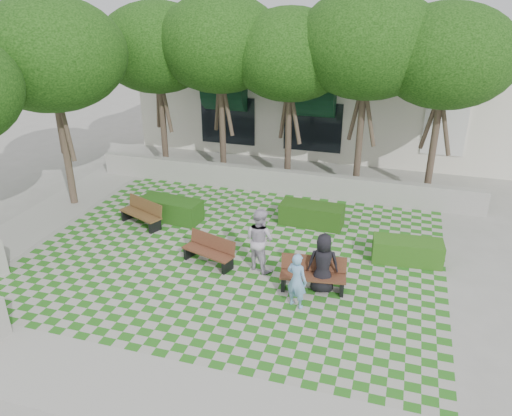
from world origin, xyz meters
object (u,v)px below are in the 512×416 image
(bench_east, at_px, (313,275))
(person_dark, at_px, (323,263))
(person_white, at_px, (260,240))
(hedge_midright, at_px, (312,215))
(hedge_midleft, at_px, (171,209))
(hedge_east, at_px, (407,251))
(person_blue, at_px, (297,280))
(bench_west, at_px, (142,213))
(bench_mid, at_px, (209,251))

(bench_east, relative_size, person_dark, 1.08)
(bench_east, distance_m, person_dark, 0.46)
(person_dark, bearing_deg, person_white, -25.66)
(hedge_midright, distance_m, hedge_midleft, 4.79)
(hedge_east, xyz_separation_m, person_white, (-3.99, -1.61, 0.58))
(bench_east, height_order, hedge_midright, bench_east)
(person_dark, bearing_deg, hedge_east, -142.00)
(hedge_east, bearing_deg, person_blue, -130.03)
(hedge_east, relative_size, person_dark, 1.20)
(bench_west, bearing_deg, bench_east, 4.05)
(bench_east, xyz_separation_m, bench_mid, (-3.10, 0.45, -0.03))
(hedge_east, distance_m, hedge_midright, 3.51)
(bench_east, relative_size, bench_west, 1.03)
(person_blue, bearing_deg, bench_mid, -6.41)
(bench_mid, bearing_deg, hedge_midright, 73.58)
(hedge_midright, bearing_deg, person_dark, -74.96)
(bench_mid, distance_m, person_white, 1.56)
(hedge_midright, relative_size, hedge_midleft, 0.98)
(bench_east, height_order, hedge_midleft, bench_east)
(bench_mid, xyz_separation_m, hedge_midleft, (-2.36, 2.38, -0.03))
(bench_west, xyz_separation_m, hedge_midleft, (0.74, 0.67, -0.04))
(person_dark, bearing_deg, bench_west, -26.82)
(hedge_midleft, relative_size, person_blue, 1.42)
(hedge_east, height_order, hedge_midleft, hedge_midleft)
(bench_east, height_order, bench_mid, bench_east)
(hedge_midright, height_order, person_blue, person_blue)
(bench_west, distance_m, hedge_east, 8.55)
(hedge_east, xyz_separation_m, person_blue, (-2.60, -3.09, 0.40))
(person_white, bearing_deg, bench_mid, 31.66)
(bench_mid, distance_m, bench_west, 3.54)
(bench_west, xyz_separation_m, person_white, (4.56, -1.57, 0.51))
(hedge_midleft, bearing_deg, person_dark, -26.32)
(bench_east, distance_m, hedge_midright, 3.90)
(person_blue, relative_size, person_white, 0.81)
(person_white, bearing_deg, bench_east, -174.05)
(bench_east, xyz_separation_m, hedge_east, (2.34, 2.21, -0.09))
(hedge_midleft, xyz_separation_m, person_dark, (5.71, -2.82, 0.45))
(bench_east, xyz_separation_m, hedge_midleft, (-5.46, 2.83, -0.06))
(bench_west, height_order, person_white, person_white)
(bench_mid, distance_m, person_blue, 3.17)
(bench_east, height_order, person_dark, person_dark)
(bench_mid, xyz_separation_m, person_dark, (3.35, -0.44, 0.42))
(hedge_midright, relative_size, person_white, 1.13)
(bench_mid, height_order, person_dark, person_dark)
(hedge_midleft, distance_m, person_blue, 6.41)
(hedge_east, height_order, person_dark, person_dark)
(hedge_midright, bearing_deg, person_white, -105.00)
(person_dark, relative_size, person_white, 0.89)
(bench_west, bearing_deg, bench_mid, -5.70)
(hedge_east, xyz_separation_m, person_dark, (-2.10, -2.20, 0.48))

